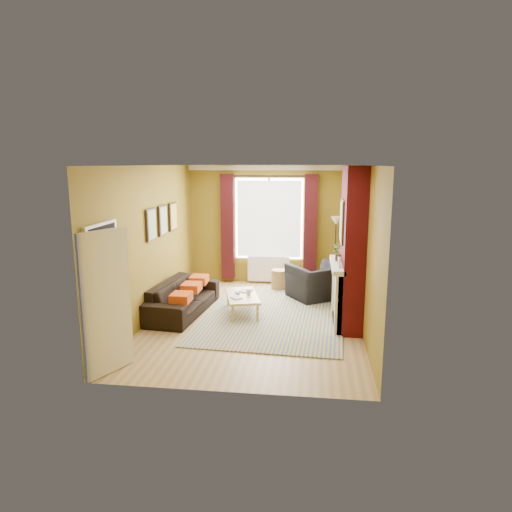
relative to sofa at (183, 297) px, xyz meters
name	(u,v)px	position (x,y,z in m)	size (l,w,h in m)	color
ground	(254,319)	(1.42, -0.23, -0.31)	(5.50, 5.50, 0.00)	olive
room_walls	(290,244)	(2.05, 0.04, 1.07)	(3.82, 5.54, 2.83)	olive
striped_rug	(273,315)	(1.75, 0.02, -0.30)	(2.78, 3.72, 0.02)	#306286
sofa	(183,297)	(0.00, 0.00, 0.00)	(2.10, 0.82, 0.61)	black
armchair	(318,282)	(2.60, 1.28, 0.06)	(1.13, 0.99, 0.74)	black
coffee_table	(242,297)	(1.15, 0.07, 0.03)	(0.85, 1.24, 0.38)	tan
wicker_stool	(279,279)	(1.71, 1.92, -0.08)	(0.48, 0.48, 0.45)	olive
floor_lamp	(336,232)	(2.97, 2.17, 1.00)	(0.30, 0.30, 1.66)	black
book_a	(233,298)	(1.01, -0.22, 0.08)	(0.17, 0.23, 0.02)	#999999
book_b	(242,290)	(1.09, 0.38, 0.08)	(0.20, 0.27, 0.02)	#999999
mug	(249,293)	(1.28, 0.07, 0.12)	(0.11, 0.11, 0.10)	#999999
tv_remote	(237,293)	(1.04, 0.15, 0.08)	(0.12, 0.18, 0.02)	black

